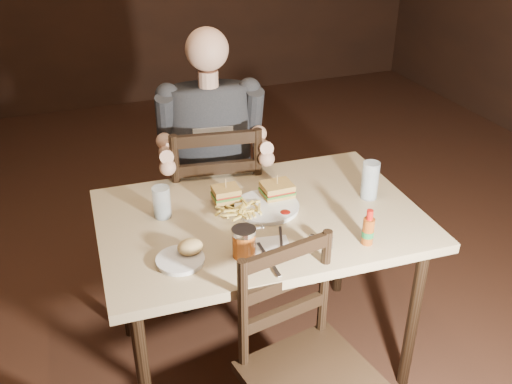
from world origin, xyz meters
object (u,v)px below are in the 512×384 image
object	(u,v)px
chair_far	(213,207)
hot_sauce	(368,227)
main_table	(260,231)
diner	(211,126)
glass_right	(370,180)
chair_near	(314,381)
glass_left	(162,202)
syrup_dispenser	(244,242)
side_plate	(180,261)
dinner_plate	(267,208)

from	to	relation	value
chair_far	hot_sauce	size ratio (longest dim) A/B	6.98
main_table	diner	xyz separation A→B (m)	(-0.04, 0.53, 0.26)
glass_right	chair_near	bearing A→B (deg)	-132.16
glass_left	syrup_dispenser	xyz separation A→B (m)	(0.21, -0.37, -0.01)
diner	syrup_dispenser	world-z (taller)	diner
main_table	chair_near	xyz separation A→B (m)	(-0.03, -0.59, -0.24)
syrup_dispenser	main_table	bearing A→B (deg)	59.59
diner	main_table	bearing A→B (deg)	-76.64
glass_right	side_plate	xyz separation A→B (m)	(-0.86, -0.17, -0.07)
chair_near	hot_sauce	xyz separation A→B (m)	(0.33, 0.27, 0.39)
syrup_dispenser	side_plate	xyz separation A→B (m)	(-0.22, 0.04, -0.05)
chair_near	diner	distance (m)	1.23
main_table	side_plate	bearing A→B (deg)	-152.34
syrup_dispenser	side_plate	world-z (taller)	syrup_dispenser
hot_sauce	side_plate	xyz separation A→B (m)	(-0.67, 0.13, -0.06)
dinner_plate	glass_right	world-z (taller)	glass_right
main_table	glass_right	size ratio (longest dim) A/B	8.09
glass_left	main_table	bearing A→B (deg)	-19.48
chair_far	dinner_plate	bearing A→B (deg)	106.82
main_table	dinner_plate	size ratio (longest dim) A/B	5.12
chair_near	glass_right	size ratio (longest dim) A/B	5.55
diner	glass_left	xyz separation A→B (m)	(-0.33, -0.40, -0.12)
main_table	chair_near	size ratio (longest dim) A/B	1.46
glass_right	side_plate	world-z (taller)	glass_right
syrup_dispenser	diner	bearing A→B (deg)	84.04
dinner_plate	glass_right	distance (m)	0.45
chair_near	glass_left	distance (m)	0.88
glass_left	glass_right	world-z (taller)	glass_right
diner	syrup_dispenser	xyz separation A→B (m)	(-0.12, -0.77, -0.13)
glass_left	syrup_dispenser	bearing A→B (deg)	-59.97
chair_near	hot_sauce	distance (m)	0.58
diner	glass_left	distance (m)	0.53
main_table	chair_near	world-z (taller)	chair_near
chair_near	glass_right	xyz separation A→B (m)	(0.51, 0.56, 0.40)
diner	glass_right	xyz separation A→B (m)	(0.52, -0.56, -0.10)
chair_near	side_plate	bearing A→B (deg)	121.52
chair_far	hot_sauce	xyz separation A→B (m)	(0.33, -0.90, 0.35)
hot_sauce	syrup_dispenser	distance (m)	0.46
diner	dinner_plate	xyz separation A→B (m)	(0.08, -0.50, -0.18)
chair_far	glass_left	xyz separation A→B (m)	(-0.34, -0.45, 0.34)
chair_far	side_plate	world-z (taller)	chair_far
main_table	chair_near	distance (m)	0.64
chair_near	syrup_dispenser	size ratio (longest dim) A/B	8.00
hot_sauce	syrup_dispenser	xyz separation A→B (m)	(-0.45, 0.09, -0.01)
glass_left	glass_right	size ratio (longest dim) A/B	0.80
main_table	glass_left	size ratio (longest dim) A/B	10.12
chair_far	diner	size ratio (longest dim) A/B	1.12
glass_right	syrup_dispenser	bearing A→B (deg)	-161.52
main_table	diner	world-z (taller)	diner
diner	hot_sauce	size ratio (longest dim) A/B	6.22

